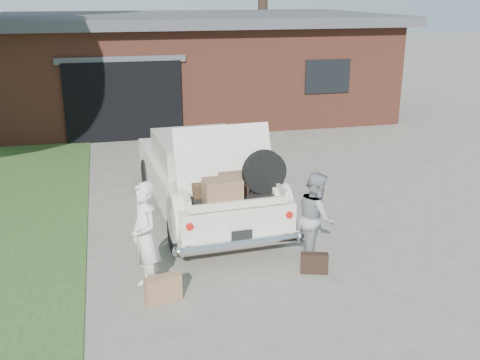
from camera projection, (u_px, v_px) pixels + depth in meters
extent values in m
plane|color=gray|center=(249.00, 258.00, 8.86)|extent=(90.00, 90.00, 0.00)
cube|color=brown|center=(192.00, 68.00, 19.20)|extent=(12.00, 7.00, 3.00)
cube|color=#4C4C51|center=(191.00, 18.00, 18.68)|extent=(12.80, 7.80, 0.30)
cube|color=black|center=(124.00, 101.00, 15.59)|extent=(3.20, 0.30, 2.20)
cube|color=#4C4C51|center=(121.00, 60.00, 15.16)|extent=(3.50, 0.12, 0.18)
cube|color=black|center=(327.00, 76.00, 16.72)|extent=(1.40, 0.08, 1.00)
cylinder|color=#38281E|center=(263.00, 20.00, 25.68)|extent=(0.44, 0.44, 5.53)
cube|color=white|center=(204.00, 181.00, 10.60)|extent=(2.07, 4.85, 0.62)
cube|color=#B5B39F|center=(200.00, 149.00, 10.68)|extent=(1.67, 1.99, 0.49)
cube|color=black|center=(190.00, 139.00, 11.50)|extent=(1.48, 0.16, 0.42)
cube|color=black|center=(211.00, 163.00, 9.87)|extent=(1.48, 0.16, 0.42)
cylinder|color=black|center=(177.00, 233.00, 8.99)|extent=(0.24, 0.64, 0.63)
cylinder|color=black|center=(275.00, 221.00, 9.45)|extent=(0.24, 0.64, 0.63)
cylinder|color=black|center=(148.00, 174.00, 11.92)|extent=(0.24, 0.64, 0.63)
cylinder|color=black|center=(224.00, 167.00, 12.38)|extent=(0.24, 0.64, 0.63)
cylinder|color=silver|center=(241.00, 244.00, 8.47)|extent=(1.96, 0.28, 0.17)
cylinder|color=#A5140F|center=(189.00, 226.00, 8.19)|extent=(0.12, 0.10, 0.11)
cylinder|color=#A5140F|center=(289.00, 214.00, 8.63)|extent=(0.12, 0.10, 0.11)
cube|color=black|center=(242.00, 235.00, 8.40)|extent=(0.32, 0.04, 0.16)
cube|color=black|center=(230.00, 196.00, 8.85)|extent=(1.53, 1.13, 0.04)
cube|color=white|center=(182.00, 196.00, 8.61)|extent=(0.12, 1.05, 0.17)
cube|color=white|center=(275.00, 186.00, 9.03)|extent=(0.12, 1.05, 0.17)
cube|color=white|center=(240.00, 204.00, 8.36)|extent=(1.52, 0.14, 0.11)
cube|color=white|center=(224.00, 159.00, 8.98)|extent=(1.62, 0.53, 1.03)
cube|color=#4A331F|center=(211.00, 187.00, 8.91)|extent=(0.65, 0.44, 0.20)
cube|color=#896145|center=(222.00, 191.00, 8.45)|extent=(0.58, 0.40, 0.39)
cube|color=black|center=(228.00, 188.00, 8.90)|extent=(0.60, 0.41, 0.18)
cube|color=brown|center=(231.00, 175.00, 9.03)|extent=(0.47, 0.32, 0.16)
cylinder|color=black|center=(264.00, 172.00, 8.85)|extent=(0.71, 0.19, 0.70)
imported|color=silver|center=(145.00, 237.00, 7.69)|extent=(0.54, 0.67, 1.58)
imported|color=gray|center=(316.00, 217.00, 8.60)|extent=(0.63, 0.76, 1.42)
cube|color=#996E4E|center=(163.00, 289.00, 7.55)|extent=(0.52, 0.28, 0.38)
cube|color=black|center=(314.00, 263.00, 8.34)|extent=(0.43, 0.24, 0.31)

